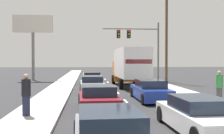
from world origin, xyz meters
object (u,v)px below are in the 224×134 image
roadside_billboard (33,33)px  pedestrian_mid_block (219,86)px  car_silver (92,84)px  pedestrian_near_corner (26,95)px  car_maroon (98,98)px  box_truck (130,65)px  utility_pole_mid (166,37)px  car_blue (150,91)px  traffic_signal_mast (136,39)px  car_white (198,116)px  car_red (92,78)px

roadside_billboard → pedestrian_mid_block: size_ratio=4.54×
car_silver → pedestrian_near_corner: 10.67m
pedestrian_mid_block → car_maroon: bearing=-173.1°
box_truck → utility_pole_mid: 7.20m
utility_pole_mid → pedestrian_mid_block: utility_pole_mid is taller
car_blue → pedestrian_near_corner: size_ratio=2.64×
car_blue → traffic_signal_mast: 17.52m
car_maroon → car_white: car_white is taller
car_red → pedestrian_near_corner: 17.87m
roadside_billboard → pedestrian_mid_block: (13.95, -20.39, -4.85)m
car_silver → car_maroon: 8.07m
traffic_signal_mast → roadside_billboard: roadside_billboard is taller
utility_pole_mid → pedestrian_near_corner: (-11.31, -18.32, -4.02)m
car_white → car_red: bearing=99.2°
car_red → box_truck: bearing=-47.3°
car_red → utility_pole_mid: bearing=5.0°
box_truck → traffic_signal_mast: bearing=76.3°
car_white → utility_pole_mid: bearing=76.9°
traffic_signal_mast → pedestrian_near_corner: traffic_signal_mast is taller
car_red → roadside_billboard: size_ratio=0.53×
utility_pole_mid → car_red: bearing=-175.0°
car_blue → roadside_billboard: roadside_billboard is taller
utility_pole_mid → roadside_billboard: 16.13m
car_red → pedestrian_mid_block: pedestrian_mid_block is taller
car_maroon → pedestrian_mid_block: size_ratio=2.35×
car_silver → box_truck: size_ratio=0.55×
car_white → pedestrian_mid_block: size_ratio=2.65×
car_blue → car_maroon: bearing=-139.3°
traffic_signal_mast → roadside_billboard: (-12.50, 1.51, 0.81)m
box_truck → roadside_billboard: size_ratio=1.04×
car_silver → utility_pole_mid: bearing=44.2°
pedestrian_near_corner → pedestrian_mid_block: bearing=16.7°
car_maroon → utility_pole_mid: size_ratio=0.42×
car_maroon → pedestrian_mid_block: (6.81, 0.82, 0.47)m
roadside_billboard → pedestrian_mid_block: 25.17m
car_red → utility_pole_mid: (8.23, 0.72, 4.49)m
utility_pole_mid → car_maroon: bearing=-116.8°
traffic_signal_mast → car_maroon: bearing=-105.2°
car_red → car_blue: (3.43, -12.56, 0.03)m
utility_pole_mid → car_blue: bearing=-109.9°
roadside_billboard → pedestrian_mid_block: bearing=-55.6°
utility_pole_mid → pedestrian_near_corner: utility_pole_mid is taller
box_truck → utility_pole_mid: size_ratio=0.85×
car_white → traffic_signal_mast: 25.19m
pedestrian_mid_block → car_red: bearing=115.2°
car_silver → car_maroon: (0.17, -8.07, -0.03)m
car_red → traffic_signal_mast: (5.44, 4.27, 4.49)m
car_red → utility_pole_mid: 9.41m
box_truck → pedestrian_mid_block: (3.40, -10.84, -1.02)m
box_truck → pedestrian_near_corner: box_truck is taller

